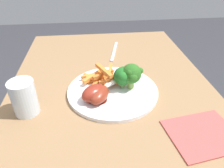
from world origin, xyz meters
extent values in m
cube|color=#8E6B47|center=(0.00, 0.00, 0.71)|extent=(0.96, 0.67, 0.03)
cylinder|color=brown|center=(-0.42, -0.28, 0.35)|extent=(0.06, 0.06, 0.70)
cylinder|color=brown|center=(-0.42, 0.28, 0.35)|extent=(0.06, 0.06, 0.70)
cylinder|color=white|center=(0.04, 0.00, 0.73)|extent=(0.29, 0.29, 0.01)
cylinder|color=#83B85B|center=(0.03, 0.03, 0.75)|extent=(0.01, 0.01, 0.02)
sphere|color=#216622|center=(0.03, 0.03, 0.78)|extent=(0.06, 0.06, 0.06)
sphere|color=#216622|center=(0.05, 0.04, 0.79)|extent=(0.03, 0.03, 0.03)
sphere|color=#216622|center=(0.02, 0.02, 0.78)|extent=(0.02, 0.02, 0.02)
sphere|color=#216622|center=(0.06, 0.03, 0.79)|extent=(0.03, 0.03, 0.03)
sphere|color=#216622|center=(0.01, 0.04, 0.79)|extent=(0.02, 0.02, 0.02)
sphere|color=#216622|center=(0.05, 0.03, 0.78)|extent=(0.03, 0.03, 0.03)
sphere|color=#216622|center=(0.03, 0.06, 0.78)|extent=(0.02, 0.02, 0.02)
cylinder|color=#92BB55|center=(0.04, 0.06, 0.75)|extent=(0.02, 0.02, 0.03)
sphere|color=#2A621F|center=(0.04, 0.06, 0.79)|extent=(0.06, 0.06, 0.06)
sphere|color=#2A621F|center=(0.03, 0.04, 0.80)|extent=(0.02, 0.02, 0.02)
sphere|color=#2A621F|center=(0.05, 0.05, 0.80)|extent=(0.02, 0.02, 0.02)
sphere|color=#2A621F|center=(0.04, 0.08, 0.80)|extent=(0.02, 0.02, 0.02)
sphere|color=#2A621F|center=(0.06, 0.05, 0.79)|extent=(0.02, 0.02, 0.02)
sphere|color=#2A621F|center=(0.06, 0.06, 0.79)|extent=(0.03, 0.03, 0.03)
cube|color=orange|center=(-0.01, -0.02, 0.74)|extent=(0.05, 0.08, 0.01)
cube|color=orange|center=(-0.03, -0.06, 0.75)|extent=(0.03, 0.09, 0.01)
cube|color=orange|center=(0.01, 0.02, 0.77)|extent=(0.06, 0.08, 0.01)
cube|color=orange|center=(-0.03, 0.00, 0.77)|extent=(0.06, 0.02, 0.01)
cube|color=orange|center=(0.00, -0.03, 0.74)|extent=(0.01, 0.11, 0.01)
cube|color=orange|center=(-0.02, -0.06, 0.74)|extent=(0.07, 0.07, 0.01)
cube|color=orange|center=(-0.02, -0.04, 0.75)|extent=(0.03, 0.09, 0.01)
cube|color=#C76E2B|center=(-0.01, -0.03, 0.76)|extent=(0.05, 0.07, 0.01)
cube|color=orange|center=(0.00, -0.02, 0.78)|extent=(0.09, 0.05, 0.01)
cube|color=orange|center=(0.03, -0.01, 0.75)|extent=(0.02, 0.07, 0.01)
cube|color=orange|center=(0.00, -0.01, 0.75)|extent=(0.05, 0.08, 0.01)
cube|color=orange|center=(-0.01, -0.04, 0.74)|extent=(0.09, 0.05, 0.01)
cube|color=orange|center=(0.00, -0.02, 0.75)|extent=(0.09, 0.02, 0.01)
cube|color=orange|center=(-0.02, -0.06, 0.76)|extent=(0.09, 0.08, 0.01)
cylinder|color=#5F1910|center=(0.09, -0.06, 0.74)|extent=(0.05, 0.05, 0.00)
ellipsoid|color=maroon|center=(0.09, -0.06, 0.76)|extent=(0.09, 0.10, 0.05)
cylinder|color=beige|center=(0.05, -0.01, 0.76)|extent=(0.03, 0.04, 0.01)
sphere|color=silver|center=(0.04, 0.00, 0.76)|extent=(0.02, 0.02, 0.02)
cylinder|color=#5A1B10|center=(0.10, -0.05, 0.74)|extent=(0.04, 0.04, 0.00)
ellipsoid|color=maroon|center=(0.10, -0.05, 0.76)|extent=(0.10, 0.08, 0.04)
cylinder|color=beige|center=(0.04, -0.02, 0.76)|extent=(0.04, 0.03, 0.01)
sphere|color=silver|center=(0.03, -0.01, 0.76)|extent=(0.02, 0.02, 0.02)
cube|color=silver|center=(-0.26, 0.04, 0.73)|extent=(0.19, 0.05, 0.00)
cylinder|color=silver|center=(0.11, -0.25, 0.78)|extent=(0.07, 0.07, 0.10)
cube|color=#B74C47|center=(0.25, 0.20, 0.73)|extent=(0.16, 0.19, 0.00)
camera|label=1|loc=(0.59, -0.06, 1.12)|focal=33.80mm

